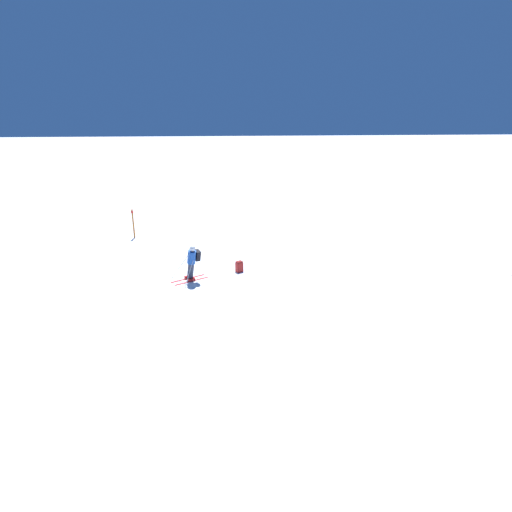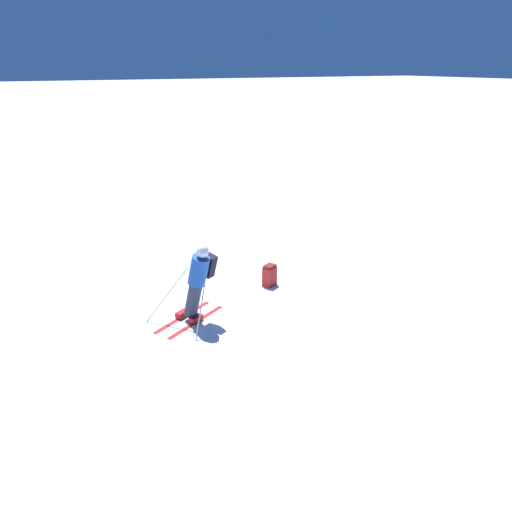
# 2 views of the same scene
# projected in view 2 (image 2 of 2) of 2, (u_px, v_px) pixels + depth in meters

# --- Properties ---
(ground_plane) EXTENTS (300.00, 300.00, 0.00)m
(ground_plane) POSITION_uv_depth(u_px,v_px,m) (171.00, 298.00, 10.80)
(ground_plane) COLOR white
(skier) EXTENTS (1.41, 1.61, 1.69)m
(skier) POSITION_uv_depth(u_px,v_px,m) (198.00, 279.00, 9.44)
(skier) COLOR red
(skier) RESTS_ON ground
(spare_backpack) EXTENTS (0.33, 0.37, 0.50)m
(spare_backpack) POSITION_uv_depth(u_px,v_px,m) (270.00, 275.00, 11.31)
(spare_backpack) COLOR #AD231E
(spare_backpack) RESTS_ON ground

